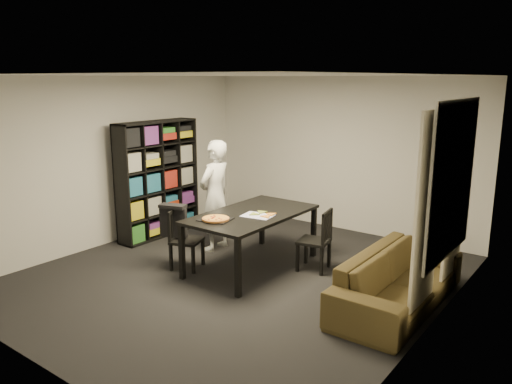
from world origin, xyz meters
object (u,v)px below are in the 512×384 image
Objects in this scene: chair_left at (181,235)px; sofa at (398,280)px; dining_table at (252,218)px; baking_tray at (215,219)px; person at (215,196)px; bookshelf at (158,179)px; chair_right at (320,236)px; pepperoni_pizza at (216,219)px.

sofa is at bearing -97.16° from chair_left.
baking_tray is (-0.17, -0.55, 0.08)m from dining_table.
dining_table is 0.94m from person.
bookshelf is at bearing -91.18° from person.
person is at bearing 85.61° from sofa.
sofa is (2.25, 0.59, -0.47)m from baking_tray.
dining_table is at bearing 91.05° from sofa.
bookshelf reaches higher than dining_table.
chair_left is at bearing -176.08° from baking_tray.
person is at bearing 163.38° from dining_table.
dining_table is 4.67× the size of baking_tray.
bookshelf is 4.75× the size of baking_tray.
baking_tray is at bearing -55.98° from chair_right.
sofa is at bearing 83.03° from person.
chair_left is 0.71m from pepperoni_pizza.
person is at bearing -95.45° from chair_right.
person reaches higher than dining_table.
bookshelf is 1.65m from chair_left.
dining_table is at bearing -6.41° from bookshelf.
dining_table is at bearing -72.64° from chair_right.
chair_right reaches higher than pepperoni_pizza.
chair_right is 1.44m from pepperoni_pizza.
chair_right is at bearing 93.52° from person.
baking_tray is at bearing -22.11° from bookshelf.
person is at bearing -10.97° from chair_left.
sofa is at bearing 1.05° from dining_table.
chair_left is (1.35, -0.83, -0.48)m from bookshelf.
bookshelf is 2.14m from pepperoni_pizza.
dining_table is (2.11, -0.24, -0.24)m from bookshelf.
person is at bearing 131.72° from pepperoni_pizza.
bookshelf is at bearing 157.89° from baking_tray.
baking_tray is at bearing 136.54° from pepperoni_pizza.
person is (-0.13, 0.86, 0.37)m from chair_left.
bookshelf is at bearing 87.29° from sofa.
pepperoni_pizza is at bearing 105.49° from sofa.
baking_tray reaches higher than sofa.
person is 3.03m from sofa.
dining_table is 0.87× the size of sofa.
bookshelf is 2.30× the size of chair_left.
sofa is at bearing 60.52° from chair_right.
chair_right is at bearing 4.14° from bookshelf.
chair_left is at bearing -142.14° from dining_table.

